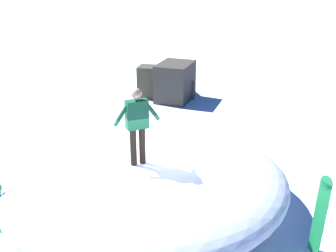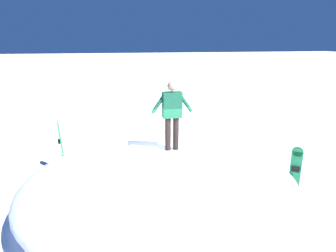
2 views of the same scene
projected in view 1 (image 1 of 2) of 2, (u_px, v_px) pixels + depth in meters
ground at (169, 215)px, 9.80m from camera, size 240.00×240.00×0.00m
snow_mound at (149, 184)px, 9.71m from camera, size 6.80×6.19×1.45m
snowboarder_standing at (137, 121)px, 8.74m from camera, size 1.03×0.24×1.69m
snowboard_secondary_upright at (321, 214)px, 8.29m from camera, size 0.16×0.29×1.72m
rock_outcrop at (170, 83)px, 17.85m from camera, size 2.52×2.52×1.57m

